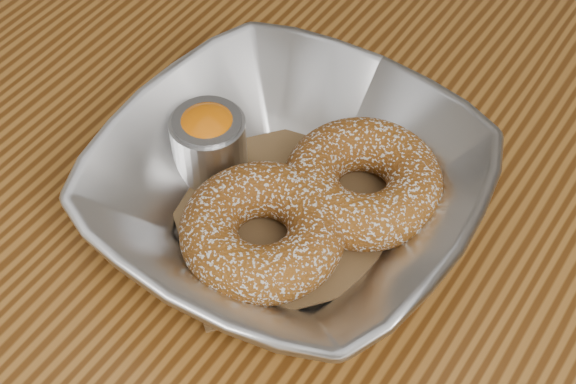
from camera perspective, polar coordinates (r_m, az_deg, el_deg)
The scene contains 6 objects.
table at distance 0.64m, azimuth 4.35°, elevation -10.70°, with size 1.20×0.80×0.75m.
serving_bowl at distance 0.56m, azimuth -0.00°, elevation -0.04°, with size 0.24×0.24×0.06m, color silver.
parchment at distance 0.58m, azimuth -0.00°, elevation -1.34°, with size 0.14×0.14×0.00m, color brown.
donut_back at distance 0.57m, azimuth 4.86°, elevation 0.64°, with size 0.10×0.10×0.04m, color brown.
donut_front at distance 0.54m, azimuth -1.65°, elevation -2.53°, with size 0.10×0.10×0.04m, color brown.
ramekin at distance 0.59m, azimuth -5.15°, elevation 3.35°, with size 0.05×0.05×0.05m.
Camera 1 is at (0.13, -0.29, 1.21)m, focal length 55.00 mm.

